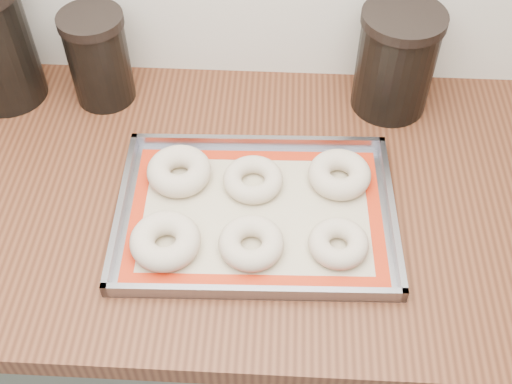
# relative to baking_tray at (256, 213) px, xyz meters

# --- Properties ---
(cabinet) EXTENTS (3.00, 0.65, 0.86)m
(cabinet) POSITION_rel_baking_tray_xyz_m (-0.06, 0.06, -0.48)
(cabinet) COLOR #5B6256
(cabinet) RESTS_ON floor
(countertop) EXTENTS (3.06, 0.68, 0.04)m
(countertop) POSITION_rel_baking_tray_xyz_m (-0.06, 0.06, -0.03)
(countertop) COLOR brown
(countertop) RESTS_ON cabinet
(baking_tray) EXTENTS (0.47, 0.34, 0.03)m
(baking_tray) POSITION_rel_baking_tray_xyz_m (0.00, 0.00, 0.00)
(baking_tray) COLOR gray
(baking_tray) RESTS_ON countertop
(baking_mat) EXTENTS (0.43, 0.30, 0.00)m
(baking_mat) POSITION_rel_baking_tray_xyz_m (0.00, 0.00, -0.00)
(baking_mat) COLOR #C6B793
(baking_mat) RESTS_ON baking_tray
(bagel_front_left) EXTENTS (0.14, 0.14, 0.04)m
(bagel_front_left) POSITION_rel_baking_tray_xyz_m (-0.14, -0.08, 0.02)
(bagel_front_left) COLOR beige
(bagel_front_left) RESTS_ON baking_mat
(bagel_front_mid) EXTENTS (0.12, 0.12, 0.04)m
(bagel_front_mid) POSITION_rel_baking_tray_xyz_m (-0.00, -0.07, 0.02)
(bagel_front_mid) COLOR beige
(bagel_front_mid) RESTS_ON baking_mat
(bagel_front_right) EXTENTS (0.12, 0.12, 0.03)m
(bagel_front_right) POSITION_rel_baking_tray_xyz_m (0.13, -0.07, 0.01)
(bagel_front_right) COLOR beige
(bagel_front_right) RESTS_ON baking_mat
(bagel_back_left) EXTENTS (0.14, 0.14, 0.04)m
(bagel_back_left) POSITION_rel_baking_tray_xyz_m (-0.14, 0.07, 0.02)
(bagel_back_left) COLOR beige
(bagel_back_left) RESTS_ON baking_mat
(bagel_back_mid) EXTENTS (0.11, 0.11, 0.03)m
(bagel_back_mid) POSITION_rel_baking_tray_xyz_m (-0.01, 0.06, 0.01)
(bagel_back_mid) COLOR beige
(bagel_back_mid) RESTS_ON baking_mat
(bagel_back_right) EXTENTS (0.11, 0.11, 0.04)m
(bagel_back_right) POSITION_rel_baking_tray_xyz_m (0.14, 0.08, 0.02)
(bagel_back_right) COLOR beige
(bagel_back_right) RESTS_ON baking_mat
(canister_mid) EXTENTS (0.12, 0.12, 0.18)m
(canister_mid) POSITION_rel_baking_tray_xyz_m (-0.31, 0.29, 0.09)
(canister_mid) COLOR black
(canister_mid) RESTS_ON countertop
(canister_right) EXTENTS (0.15, 0.15, 0.20)m
(canister_right) POSITION_rel_baking_tray_xyz_m (0.24, 0.30, 0.10)
(canister_right) COLOR black
(canister_right) RESTS_ON countertop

